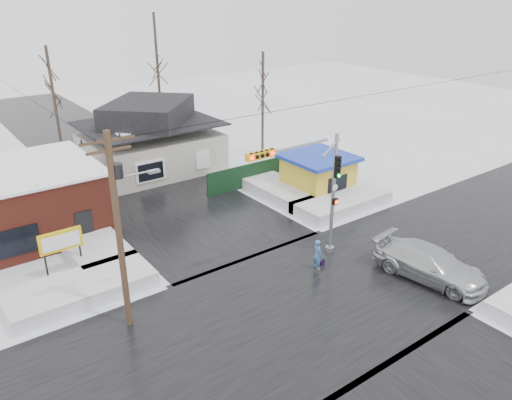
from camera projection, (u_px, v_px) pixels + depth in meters
ground at (313, 299)px, 24.35m from camera, size 120.00×120.00×0.00m
road_ns at (313, 299)px, 24.34m from camera, size 10.00×120.00×0.02m
road_ew at (313, 299)px, 24.34m from camera, size 120.00×10.00×0.02m
snowbank_nw at (81, 289)px, 24.46m from camera, size 7.00×3.00×0.80m
snowbank_ne at (342, 202)px, 34.27m from camera, size 7.00×3.00×0.80m
snowbank_nside_w at (87, 239)px, 29.25m from camera, size 3.00×8.00×0.80m
snowbank_nside_e at (274, 187)px, 36.88m from camera, size 3.00×8.00×0.80m
traffic_signal at (313, 184)px, 26.08m from camera, size 6.05×0.68×7.00m
utility_pole at (119, 222)px, 20.60m from camera, size 3.15×0.44×9.00m
marquee_sign at (61, 242)px, 25.71m from camera, size 2.20×0.21×2.55m
house at (150, 139)px, 40.68m from camera, size 10.40×8.40×5.76m
kiosk at (318, 174)px, 36.34m from camera, size 4.60×4.60×2.88m
fence at (252, 174)px, 37.89m from camera, size 8.00×0.12×1.80m
tree_far_left at (50, 73)px, 38.26m from camera, size 3.00×3.00×10.00m
tree_far_mid at (156, 41)px, 44.57m from camera, size 3.00×3.00×12.00m
tree_far_right at (263, 74)px, 42.86m from camera, size 3.00×3.00×9.00m
pedestrian at (317, 255)px, 26.65m from camera, size 0.45×0.65×1.72m
car at (430, 264)px, 25.77m from camera, size 3.31×6.17×1.70m
shopping_bag at (322, 262)px, 27.24m from camera, size 0.29×0.14×0.35m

